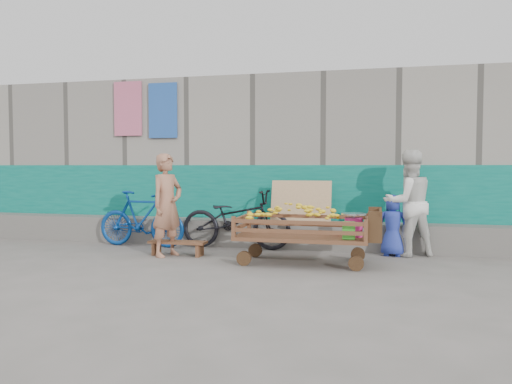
% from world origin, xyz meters
% --- Properties ---
extents(ground, '(80.00, 80.00, 0.00)m').
position_xyz_m(ground, '(0.00, 0.00, 0.00)').
color(ground, '#615E57').
rests_on(ground, ground).
extents(building_wall, '(12.00, 3.50, 3.00)m').
position_xyz_m(building_wall, '(-0.00, 4.05, 1.47)').
color(building_wall, gray).
rests_on(building_wall, ground).
extents(banana_cart, '(2.01, 0.92, 0.86)m').
position_xyz_m(banana_cart, '(0.46, 1.01, 0.58)').
color(banana_cart, '#52311B').
rests_on(banana_cart, ground).
extents(bench, '(0.90, 0.27, 0.22)m').
position_xyz_m(bench, '(-1.47, 1.20, 0.16)').
color(bench, '#52311B').
rests_on(bench, ground).
extents(vendor_man, '(0.57, 0.68, 1.58)m').
position_xyz_m(vendor_man, '(-1.60, 1.11, 0.79)').
color(vendor_man, '#A16A4F').
rests_on(vendor_man, ground).
extents(woman, '(0.98, 0.89, 1.63)m').
position_xyz_m(woman, '(2.00, 2.01, 0.82)').
color(woman, white).
rests_on(woman, ground).
extents(child, '(0.51, 0.38, 0.95)m').
position_xyz_m(child, '(1.77, 1.93, 0.47)').
color(child, '#273AA7').
rests_on(child, ground).
extents(bicycle_dark, '(1.89, 0.69, 0.99)m').
position_xyz_m(bicycle_dark, '(-0.77, 2.04, 0.49)').
color(bicycle_dark, black).
rests_on(bicycle_dark, ground).
extents(bicycle_blue, '(1.62, 0.53, 0.96)m').
position_xyz_m(bicycle_blue, '(-2.40, 1.85, 0.48)').
color(bicycle_blue, navy).
rests_on(bicycle_blue, ground).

